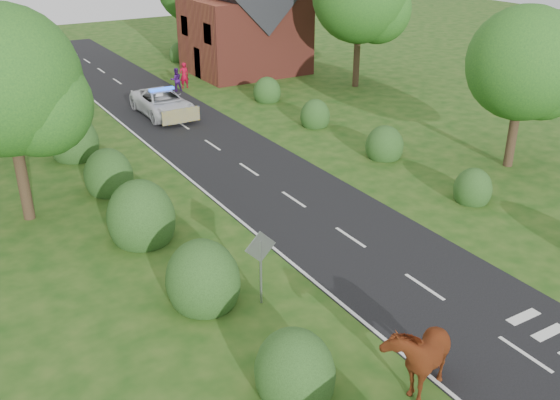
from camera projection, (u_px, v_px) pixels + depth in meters
ground at (424, 287)px, 20.36m from camera, size 120.00×120.00×0.00m
road at (221, 151)px, 32.02m from camera, size 6.00×70.00×0.02m
road_markings at (210, 170)px, 29.65m from camera, size 4.96×70.00×0.01m
hedgerow_left at (115, 186)px, 26.08m from camera, size 2.75×50.41×3.00m
hedgerow_right at (369, 140)px, 31.94m from camera, size 2.10×45.78×2.10m
tree_left_a at (13, 87)px, 22.76m from camera, size 5.74×5.60×8.38m
tree_right_a at (529, 68)px, 28.21m from camera, size 5.33×5.20×7.56m
road_sign at (261, 257)px, 18.88m from camera, size 1.06×0.08×2.53m
house at (244, 21)px, 46.55m from camera, size 8.00×7.40×9.17m
cow at (418, 357)px, 15.80m from camera, size 2.81×2.23×1.76m
police_van at (163, 103)px, 37.38m from camera, size 2.54×5.55×1.68m
pedestrian_red at (184, 75)px, 43.18m from camera, size 0.67×0.46×1.79m
pedestrian_purple at (176, 80)px, 42.47m from camera, size 0.83×0.68×1.59m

